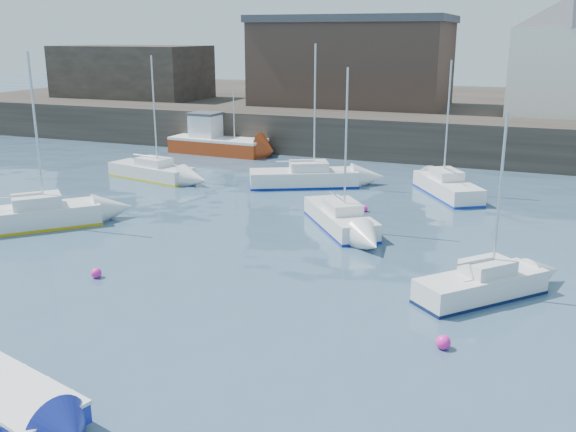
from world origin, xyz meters
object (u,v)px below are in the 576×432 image
(blue_dinghy, at_px, (10,401))
(sailboat_e, at_px, (151,171))
(buoy_near, at_px, (97,278))
(buoy_mid, at_px, (443,348))
(sailboat_c, at_px, (482,285))
(buoy_far, at_px, (364,212))
(fishing_boat, at_px, (216,141))
(sailboat_h, at_px, (304,177))
(sailboat_a, at_px, (32,216))
(sailboat_b, at_px, (340,218))
(sailboat_f, at_px, (447,187))

(blue_dinghy, xyz_separation_m, sailboat_e, (-11.46, 23.88, 0.07))
(buoy_near, relative_size, buoy_mid, 0.91)
(sailboat_c, distance_m, buoy_far, 11.66)
(fishing_boat, bearing_deg, sailboat_h, -38.39)
(blue_dinghy, relative_size, sailboat_a, 0.54)
(buoy_mid, bearing_deg, sailboat_a, 165.12)
(sailboat_b, bearing_deg, sailboat_c, -42.10)
(buoy_mid, relative_size, buoy_far, 1.21)
(sailboat_b, bearing_deg, buoy_mid, -59.16)
(blue_dinghy, distance_m, sailboat_h, 25.53)
(sailboat_c, height_order, sailboat_h, sailboat_h)
(buoy_near, bearing_deg, sailboat_h, 82.78)
(buoy_near, bearing_deg, fishing_boat, 107.58)
(buoy_far, bearing_deg, sailboat_h, 138.48)
(blue_dinghy, height_order, sailboat_e, sailboat_e)
(sailboat_h, xyz_separation_m, buoy_mid, (10.90, -18.17, -0.55))
(buoy_near, xyz_separation_m, buoy_mid, (13.07, -1.03, 0.00))
(sailboat_b, xyz_separation_m, sailboat_c, (7.05, -6.37, 0.00))
(sailboat_h, height_order, buoy_mid, sailboat_h)
(sailboat_h, bearing_deg, sailboat_e, -170.74)
(buoy_mid, bearing_deg, sailboat_c, 80.97)
(sailboat_a, relative_size, sailboat_c, 1.26)
(sailboat_b, distance_m, sailboat_e, 15.47)
(sailboat_e, distance_m, buoy_mid, 26.49)
(fishing_boat, distance_m, sailboat_f, 19.97)
(blue_dinghy, relative_size, sailboat_e, 0.57)
(sailboat_b, distance_m, sailboat_c, 9.50)
(blue_dinghy, height_order, buoy_near, blue_dinghy)
(blue_dinghy, distance_m, buoy_mid, 11.75)
(sailboat_a, distance_m, buoy_far, 16.38)
(sailboat_h, distance_m, buoy_mid, 21.20)
(sailboat_e, relative_size, buoy_mid, 17.48)
(blue_dinghy, relative_size, sailboat_b, 0.59)
(blue_dinghy, bearing_deg, buoy_far, 81.41)
(fishing_boat, distance_m, sailboat_b, 21.40)
(fishing_boat, height_order, buoy_near, fishing_boat)
(sailboat_b, bearing_deg, sailboat_e, 157.49)
(sailboat_c, distance_m, sailboat_f, 14.91)
(sailboat_b, relative_size, sailboat_e, 0.98)
(buoy_mid, xyz_separation_m, buoy_far, (-6.00, 13.83, 0.00))
(sailboat_f, bearing_deg, sailboat_a, -142.24)
(sailboat_f, height_order, buoy_near, sailboat_f)
(fishing_boat, distance_m, buoy_near, 26.44)
(sailboat_e, distance_m, buoy_near, 17.31)
(sailboat_c, distance_m, buoy_near, 14.15)
(sailboat_e, distance_m, sailboat_f, 18.30)
(sailboat_a, xyz_separation_m, sailboat_c, (20.67, -1.02, -0.08))
(blue_dinghy, xyz_separation_m, sailboat_f, (6.70, 26.16, 0.10))
(fishing_boat, bearing_deg, buoy_near, -72.42)
(sailboat_a, bearing_deg, fishing_boat, 92.92)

